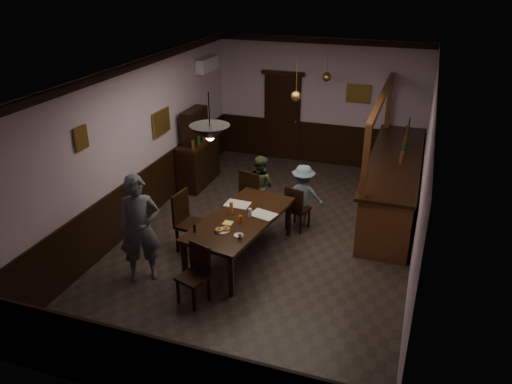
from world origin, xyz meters
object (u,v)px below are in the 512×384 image
at_px(chair_far_left, 253,193).
at_px(person_seated_left, 260,185).
at_px(person_seated_right, 303,195).
at_px(person_standing, 140,229).
at_px(dining_table, 241,221).
at_px(pendant_brass_mid, 296,96).
at_px(pendant_brass_far, 327,77).
at_px(chair_side, 187,219).
at_px(sideboard, 198,155).
at_px(bar_counter, 393,182).
at_px(chair_near, 196,271).
at_px(soda_can, 241,219).
at_px(chair_far_right, 296,207).
at_px(pendant_iron, 210,133).
at_px(coffee_cup, 240,235).

distance_m(chair_far_left, person_seated_left, 0.29).
bearing_deg(person_seated_right, person_standing, 44.42).
bearing_deg(dining_table, pendant_brass_mid, 80.63).
bearing_deg(person_seated_right, pendant_brass_far, -94.71).
bearing_deg(pendant_brass_mid, chair_side, -121.51).
distance_m(chair_side, sideboard, 2.79).
distance_m(chair_far_left, bar_counter, 2.81).
relative_size(chair_near, person_seated_right, 0.75).
relative_size(person_standing, soda_can, 14.53).
xyz_separation_m(chair_near, chair_side, (-0.76, 1.26, 0.08)).
bearing_deg(chair_far_right, chair_near, 87.44).
height_order(chair_far_left, pendant_iron, pendant_iron).
distance_m(person_seated_left, coffee_cup, 2.29).
relative_size(person_seated_right, pendant_brass_mid, 1.48).
xyz_separation_m(chair_side, bar_counter, (3.19, 2.68, 0.02)).
bearing_deg(person_seated_left, bar_counter, -134.48).
distance_m(pendant_brass_mid, pendant_brass_far, 1.83).
bearing_deg(pendant_iron, chair_near, -97.93).
distance_m(chair_near, chair_side, 1.47).
xyz_separation_m(chair_far_right, person_standing, (-1.87, -2.26, 0.39)).
relative_size(chair_side, bar_counter, 0.25).
xyz_separation_m(person_seated_left, coffee_cup, (0.43, -2.24, 0.19)).
bearing_deg(person_standing, chair_near, -46.55).
bearing_deg(chair_far_left, dining_table, 117.98).
xyz_separation_m(chair_side, soda_can, (1.02, -0.11, 0.23)).
bearing_deg(coffee_cup, pendant_iron, -148.09).
bearing_deg(chair_side, coffee_cup, -109.17).
xyz_separation_m(chair_side, person_seated_right, (1.65, 1.51, 0.02)).
distance_m(person_seated_right, bar_counter, 1.94).
bearing_deg(pendant_brass_far, person_seated_right, -86.47).
relative_size(chair_far_right, person_seated_right, 0.73).
height_order(person_seated_left, bar_counter, bar_counter).
xyz_separation_m(dining_table, chair_near, (-0.20, -1.31, -0.19)).
relative_size(chair_far_right, chair_near, 0.97).
distance_m(person_seated_left, pendant_brass_mid, 1.83).
height_order(chair_far_right, soda_can, chair_far_right).
bearing_deg(soda_can, pendant_brass_mid, 82.81).
relative_size(chair_far_left, person_seated_right, 0.86).
relative_size(soda_can, pendant_brass_far, 0.15).
height_order(coffee_cup, bar_counter, bar_counter).
distance_m(dining_table, coffee_cup, 0.69).
bearing_deg(soda_can, pendant_iron, -106.60).
bearing_deg(coffee_cup, person_seated_right, 86.89).
relative_size(chair_far_left, chair_side, 0.98).
bearing_deg(chair_near, pendant_brass_mid, 98.85).
height_order(chair_far_left, coffee_cup, chair_far_left).
distance_m(person_seated_right, coffee_cup, 2.15).
bearing_deg(chair_side, person_standing, 171.68).
relative_size(person_seated_right, sideboard, 0.70).
relative_size(dining_table, sideboard, 1.37).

